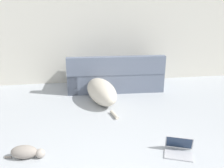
% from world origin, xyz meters
% --- Properties ---
extents(wall_back, '(7.63, 0.06, 2.45)m').
position_xyz_m(wall_back, '(0.00, 4.28, 1.23)').
color(wall_back, beige).
rests_on(wall_back, ground_plane).
extents(couch, '(2.00, 0.86, 0.77)m').
position_xyz_m(couch, '(0.49, 3.70, 0.26)').
color(couch, slate).
rests_on(couch, ground_plane).
extents(dog, '(0.68, 1.55, 0.43)m').
position_xyz_m(dog, '(0.11, 3.06, 0.20)').
color(dog, beige).
rests_on(dog, ground_plane).
extents(cat, '(0.50, 0.20, 0.16)m').
position_xyz_m(cat, '(-0.96, 1.38, 0.08)').
color(cat, gray).
rests_on(cat, ground_plane).
extents(laptop_open, '(0.42, 0.39, 0.21)m').
position_xyz_m(laptop_open, '(0.92, 1.22, 0.07)').
color(laptop_open, '#B7B7BC').
rests_on(laptop_open, ground_plane).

